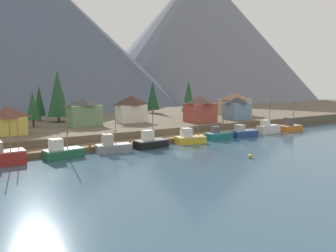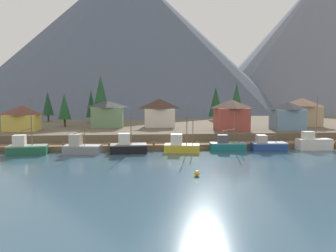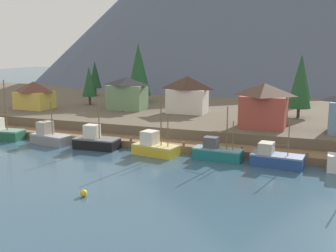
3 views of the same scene
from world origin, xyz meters
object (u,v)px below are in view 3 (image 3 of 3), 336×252
conifer_back_right (301,77)px  channel_buoy (84,193)px  fishing_boat_teal (217,152)px  conifer_near_right (135,76)px  conifer_near_left (139,69)px  conifer_back_left (300,82)px  fishing_boat_black (96,141)px  house_green (127,93)px  conifer_mid_right (89,82)px  fishing_boat_blue (276,158)px  house_yellow (34,95)px  fishing_boat_green (2,132)px  house_white (187,94)px  fishing_boat_grey (50,137)px  fishing_boat_yellow (155,147)px  house_red (264,105)px  conifer_mid_left (95,74)px

conifer_back_right → channel_buoy: 61.24m
fishing_boat_teal → conifer_near_right: 47.43m
conifer_near_left → conifer_back_left: size_ratio=1.22×
fishing_boat_black → channel_buoy: size_ratio=10.65×
house_green → conifer_mid_right: size_ratio=0.95×
fishing_boat_teal → fishing_boat_blue: fishing_boat_teal is taller
house_yellow → conifer_mid_right: conifer_mid_right is taller
fishing_boat_teal → conifer_back_left: 25.20m
conifer_mid_right → house_yellow: bearing=-126.5°
conifer_back_right → conifer_near_right: bearing=-173.5°
fishing_boat_green → house_white: 32.00m
fishing_boat_blue → conifer_near_left: 46.86m
fishing_boat_green → fishing_boat_blue: 42.05m
fishing_boat_black → house_white: size_ratio=1.01×
fishing_boat_grey → conifer_mid_right: size_ratio=0.83×
fishing_boat_black → house_green: size_ratio=0.99×
fishing_boat_green → house_green: size_ratio=1.24×
fishing_boat_grey → conifer_near_left: 33.08m
fishing_boat_yellow → house_red: 18.19m
house_white → house_green: 12.19m
fishing_boat_yellow → channel_buoy: (-0.18, -17.01, -0.75)m
conifer_mid_left → conifer_near_left: bearing=-26.9°
house_white → house_green: house_white is taller
conifer_mid_left → fishing_boat_teal: bearing=-43.3°
fishing_boat_green → conifer_back_left: bearing=21.5°
fishing_boat_yellow → conifer_back_right: 45.06m
fishing_boat_grey → fishing_boat_black: fishing_boat_black is taller
house_white → house_red: 17.33m
fishing_boat_blue → conifer_near_right: bearing=139.6°
channel_buoy → fishing_boat_blue: bearing=47.2°
house_red → conifer_back_right: (3.47, 29.21, 2.35)m
fishing_boat_black → fishing_boat_yellow: bearing=-3.9°
house_red → fishing_boat_blue: bearing=-74.5°
fishing_boat_yellow → house_green: bearing=135.0°
conifer_near_right → conifer_back_right: 37.04m
fishing_boat_black → house_green: (-5.43, 20.57, 4.59)m
fishing_boat_black → conifer_near_right: bearing=104.8°
fishing_boat_yellow → conifer_mid_left: (-33.52, 40.26, 6.64)m
fishing_boat_grey → house_green: size_ratio=0.87×
fishing_boat_blue → house_green: (-30.50, 20.49, 4.70)m
conifer_near_right → conifer_mid_left: conifer_near_right is taller
house_green → conifer_back_left: size_ratio=0.71×
conifer_near_right → conifer_back_right: bearing=6.5°
fishing_boat_blue → fishing_boat_yellow: bearing=-174.0°
house_green → conifer_back_right: 37.09m
house_yellow → fishing_boat_green: bearing=-68.8°
fishing_boat_grey → conifer_back_left: conifer_back_left is taller
fishing_boat_teal → fishing_boat_blue: (7.38, -0.34, 0.00)m
fishing_boat_green → house_yellow: (-5.87, 15.14, 4.12)m
fishing_boat_yellow → house_yellow: 35.76m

